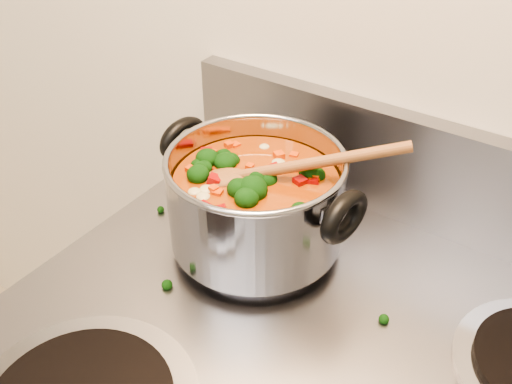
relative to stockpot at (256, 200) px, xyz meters
The scene contains 3 objects.
stockpot is the anchor object (origin of this frame).
wooden_spoon 0.05m from the stockpot, 32.92° to the left, with size 0.24×0.16×0.08m.
cooktop_crumbs 0.12m from the stockpot, 40.91° to the left, with size 0.08×0.32×0.01m.
Camera 1 is at (0.17, 0.83, 1.43)m, focal length 40.00 mm.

